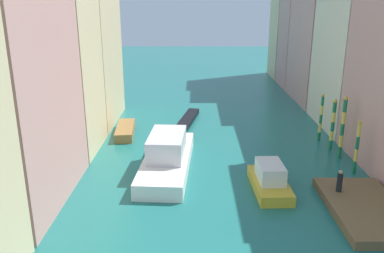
# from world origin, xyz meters

# --- Properties ---
(ground_plane) EXTENTS (154.00, 154.00, 0.00)m
(ground_plane) POSITION_xyz_m (0.00, 24.50, 0.00)
(ground_plane) COLOR #1E6B66
(building_left_2) EXTENTS (6.53, 7.17, 14.35)m
(building_left_2) POSITION_xyz_m (-14.00, 19.72, 7.19)
(building_left_2) COLOR beige
(building_left_2) RESTS_ON ground
(building_left_3) EXTENTS (6.53, 10.06, 15.34)m
(building_left_3) POSITION_xyz_m (-14.00, 28.36, 7.68)
(building_left_3) COLOR beige
(building_left_3) RESTS_ON ground
(building_right_2) EXTENTS (6.53, 10.26, 13.20)m
(building_right_2) POSITION_xyz_m (14.00, 26.77, 6.61)
(building_right_2) COLOR beige
(building_right_2) RESTS_ON ground
(building_right_3) EXTENTS (6.53, 11.47, 15.10)m
(building_right_3) POSITION_xyz_m (14.00, 37.86, 7.56)
(building_right_3) COLOR tan
(building_right_3) RESTS_ON ground
(building_right_4) EXTENTS (6.53, 7.28, 20.16)m
(building_right_4) POSITION_xyz_m (14.00, 47.35, 10.09)
(building_right_4) COLOR tan
(building_right_4) RESTS_ON ground
(building_right_5) EXTENTS (6.53, 7.48, 21.10)m
(building_right_5) POSITION_xyz_m (14.00, 55.07, 10.56)
(building_right_5) COLOR beige
(building_right_5) RESTS_ON ground
(waterfront_dock) EXTENTS (4.39, 7.90, 0.57)m
(waterfront_dock) POSITION_xyz_m (8.30, 8.65, 0.28)
(waterfront_dock) COLOR brown
(waterfront_dock) RESTS_ON ground
(person_on_dock) EXTENTS (0.36, 0.36, 1.51)m
(person_on_dock) POSITION_xyz_m (7.21, 10.48, 1.26)
(person_on_dock) COLOR black
(person_on_dock) RESTS_ON waterfront_dock
(mooring_pole_0) EXTENTS (0.29, 0.29, 4.22)m
(mooring_pole_0) POSITION_xyz_m (9.83, 14.60, 2.16)
(mooring_pole_0) COLOR #197247
(mooring_pole_0) RESTS_ON ground
(mooring_pole_1) EXTENTS (0.33, 0.33, 5.28)m
(mooring_pole_1) POSITION_xyz_m (9.80, 17.75, 2.69)
(mooring_pole_1) COLOR #197247
(mooring_pole_1) RESTS_ON ground
(mooring_pole_2) EXTENTS (0.34, 0.34, 4.56)m
(mooring_pole_2) POSITION_xyz_m (9.70, 19.72, 2.33)
(mooring_pole_2) COLOR #197247
(mooring_pole_2) RESTS_ON ground
(mooring_pole_3) EXTENTS (0.28, 0.28, 4.51)m
(mooring_pole_3) POSITION_xyz_m (9.35, 21.98, 2.30)
(mooring_pole_3) COLOR #197247
(mooring_pole_3) RESTS_ON ground
(vaporetto_white) EXTENTS (4.04, 11.25, 2.86)m
(vaporetto_white) POSITION_xyz_m (-4.48, 15.43, 1.05)
(vaporetto_white) COLOR white
(vaporetto_white) RESTS_ON ground
(gondola_black) EXTENTS (2.99, 9.90, 0.54)m
(gondola_black) POSITION_xyz_m (-3.30, 26.79, 0.27)
(gondola_black) COLOR black
(gondola_black) RESTS_ON ground
(motorboat_0) EXTENTS (2.44, 5.33, 1.99)m
(motorboat_0) POSITION_xyz_m (2.88, 11.80, 0.76)
(motorboat_0) COLOR gold
(motorboat_0) RESTS_ON ground
(motorboat_1) EXTENTS (2.09, 5.56, 0.85)m
(motorboat_1) POSITION_xyz_m (-9.16, 23.70, 0.43)
(motorboat_1) COLOR olive
(motorboat_1) RESTS_ON ground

